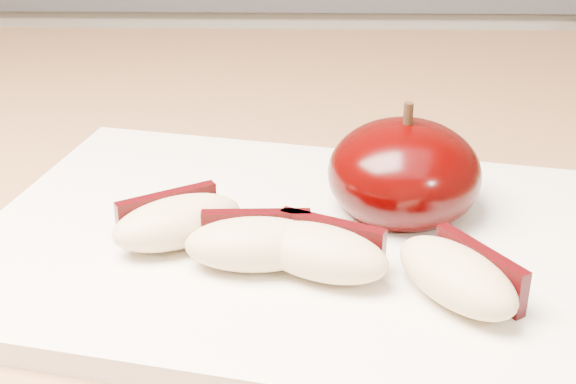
{
  "coord_description": "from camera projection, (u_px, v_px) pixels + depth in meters",
  "views": [
    {
      "loc": [
        0.05,
        -0.02,
        1.12
      ],
      "look_at": [
        0.05,
        0.35,
        0.94
      ],
      "focal_mm": 50.0,
      "sensor_mm": 36.0,
      "label": 1
    }
  ],
  "objects": [
    {
      "name": "apple_wedge_d",
      "position": [
        459.0,
        276.0,
        0.37
      ],
      "size": [
        0.07,
        0.08,
        0.03
      ],
      "rotation": [
        0.0,
        0.0,
        -0.99
      ],
      "color": "tan",
      "rests_on": "cutting_board"
    },
    {
      "name": "cutting_board",
      "position": [
        288.0,
        245.0,
        0.43
      ],
      "size": [
        0.37,
        0.3,
        0.01
      ],
      "primitive_type": "cube",
      "rotation": [
        0.0,
        0.0,
        -0.21
      ],
      "color": "silver",
      "rests_on": "island_counter"
    },
    {
      "name": "apple_wedge_b",
      "position": [
        256.0,
        243.0,
        0.39
      ],
      "size": [
        0.07,
        0.04,
        0.03
      ],
      "rotation": [
        0.0,
        0.0,
        0.05
      ],
      "color": "tan",
      "rests_on": "cutting_board"
    },
    {
      "name": "apple_half",
      "position": [
        404.0,
        174.0,
        0.44
      ],
      "size": [
        0.11,
        0.11,
        0.07
      ],
      "rotation": [
        0.0,
        0.0,
        0.38
      ],
      "color": "black",
      "rests_on": "cutting_board"
    },
    {
      "name": "back_cabinet",
      "position": [
        272.0,
        216.0,
        1.39
      ],
      "size": [
        2.4,
        0.62,
        0.94
      ],
      "color": "silver",
      "rests_on": "ground"
    },
    {
      "name": "apple_wedge_a",
      "position": [
        177.0,
        221.0,
        0.41
      ],
      "size": [
        0.08,
        0.06,
        0.03
      ],
      "rotation": [
        0.0,
        0.0,
        0.54
      ],
      "color": "tan",
      "rests_on": "cutting_board"
    },
    {
      "name": "apple_wedge_c",
      "position": [
        321.0,
        251.0,
        0.39
      ],
      "size": [
        0.08,
        0.06,
        0.03
      ],
      "rotation": [
        0.0,
        0.0,
        -0.44
      ],
      "color": "tan",
      "rests_on": "cutting_board"
    }
  ]
}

